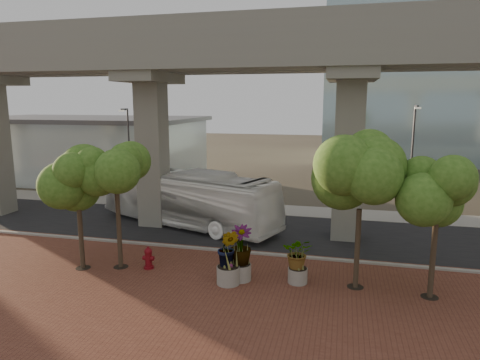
# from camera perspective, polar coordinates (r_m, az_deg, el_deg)

# --- Properties ---
(ground) EXTENTS (160.00, 160.00, 0.00)m
(ground) POSITION_cam_1_polar(r_m,az_deg,el_deg) (24.77, -0.39, -8.12)
(ground) COLOR #3C362C
(ground) RESTS_ON ground
(brick_plaza) EXTENTS (70.00, 13.00, 0.06)m
(brick_plaza) POSITION_cam_1_polar(r_m,az_deg,el_deg) (17.68, -6.96, -16.01)
(brick_plaza) COLOR brown
(brick_plaza) RESTS_ON ground
(asphalt_road) EXTENTS (90.00, 8.00, 0.04)m
(asphalt_road) POSITION_cam_1_polar(r_m,az_deg,el_deg) (26.61, 0.67, -6.74)
(asphalt_road) COLOR black
(asphalt_road) RESTS_ON ground
(curb_strip) EXTENTS (70.00, 0.25, 0.16)m
(curb_strip) POSITION_cam_1_polar(r_m,az_deg,el_deg) (22.92, -1.62, -9.47)
(curb_strip) COLOR gray
(curb_strip) RESTS_ON ground
(far_sidewalk) EXTENTS (90.00, 3.00, 0.06)m
(far_sidewalk) POSITION_cam_1_polar(r_m,az_deg,el_deg) (31.79, 2.91, -3.87)
(far_sidewalk) COLOR gray
(far_sidewalk) RESTS_ON ground
(transit_viaduct) EXTENTS (72.00, 5.60, 12.40)m
(transit_viaduct) POSITION_cam_1_polar(r_m,az_deg,el_deg) (25.43, 0.70, 9.10)
(transit_viaduct) COLOR gray
(transit_viaduct) RESTS_ON ground
(station_pavilion) EXTENTS (23.00, 13.00, 6.30)m
(station_pavilion) POSITION_cam_1_polar(r_m,az_deg,el_deg) (46.76, -19.81, 4.11)
(station_pavilion) COLOR silver
(station_pavilion) RESTS_ON ground
(transit_bus) EXTENTS (12.95, 7.30, 3.54)m
(transit_bus) POSITION_cam_1_polar(r_m,az_deg,el_deg) (27.55, -7.03, -2.45)
(transit_bus) COLOR white
(transit_bus) RESTS_ON ground
(fire_hydrant) EXTENTS (0.54, 0.48, 1.07)m
(fire_hydrant) POSITION_cam_1_polar(r_m,az_deg,el_deg) (21.05, -12.11, -10.12)
(fire_hydrant) COLOR maroon
(fire_hydrant) RESTS_ON ground
(planter_front) EXTENTS (1.90, 1.90, 2.09)m
(planter_front) POSITION_cam_1_polar(r_m,az_deg,el_deg) (18.97, 7.76, -9.89)
(planter_front) COLOR #ADA99C
(planter_front) RESTS_ON ground
(planter_right) EXTENTS (2.32, 2.32, 2.48)m
(planter_right) POSITION_cam_1_polar(r_m,az_deg,el_deg) (19.00, 0.07, -8.99)
(planter_right) COLOR #9B978C
(planter_right) RESTS_ON ground
(planter_left) EXTENTS (2.23, 2.23, 2.46)m
(planter_left) POSITION_cam_1_polar(r_m,az_deg,el_deg) (18.63, -1.61, -9.44)
(planter_left) COLOR #ACA49B
(planter_left) RESTS_ON ground
(street_tree_far_west) EXTENTS (3.38, 3.38, 5.85)m
(street_tree_far_west) POSITION_cam_1_polar(r_m,az_deg,el_deg) (20.99, -20.91, 0.05)
(street_tree_far_west) COLOR #463928
(street_tree_far_west) RESTS_ON ground
(street_tree_near_west) EXTENTS (3.22, 3.22, 6.04)m
(street_tree_near_west) POSITION_cam_1_polar(r_m,az_deg,el_deg) (20.51, -16.21, 0.83)
(street_tree_near_west) COLOR #463928
(street_tree_near_west) RESTS_ON ground
(street_tree_near_east) EXTENTS (4.00, 4.00, 6.44)m
(street_tree_near_east) POSITION_cam_1_polar(r_m,az_deg,el_deg) (18.15, 15.80, -0.21)
(street_tree_near_east) COLOR #463928
(street_tree_near_east) RESTS_ON ground
(street_tree_far_east) EXTENTS (3.66, 3.66, 5.89)m
(street_tree_far_east) POSITION_cam_1_polar(r_m,az_deg,el_deg) (18.31, 24.91, -1.95)
(street_tree_far_east) COLOR #463928
(street_tree_far_east) RESTS_ON ground
(streetlamp_west) EXTENTS (0.36, 1.06, 7.32)m
(streetlamp_west) POSITION_cam_1_polar(r_m,az_deg,el_deg) (34.21, -14.64, 4.06)
(streetlamp_west) COLOR #2D2C31
(streetlamp_west) RESTS_ON ground
(streetlamp_east) EXTENTS (0.38, 1.10, 7.59)m
(streetlamp_east) POSITION_cam_1_polar(r_m,az_deg,el_deg) (30.69, 21.99, 3.24)
(streetlamp_east) COLOR #333338
(streetlamp_east) RESTS_ON ground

